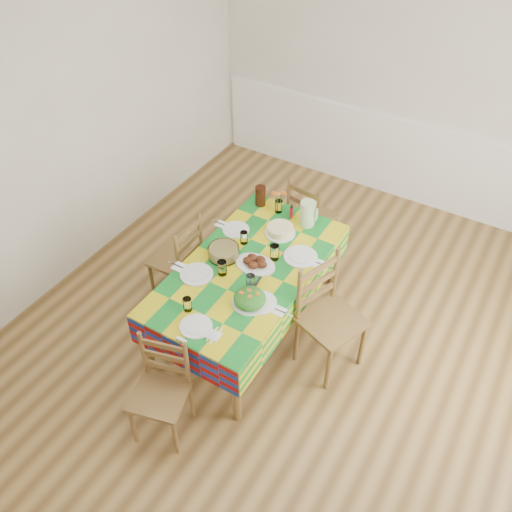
{
  "coord_description": "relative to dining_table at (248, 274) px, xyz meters",
  "views": [
    {
      "loc": [
        1.23,
        -2.66,
        3.61
      ],
      "look_at": [
        -0.37,
        -0.02,
        0.83
      ],
      "focal_mm": 38.0,
      "sensor_mm": 36.0,
      "label": 1
    }
  ],
  "objects": [
    {
      "name": "green_pitcher",
      "position": [
        0.15,
        0.72,
        0.19
      ],
      "size": [
        0.13,
        0.13,
        0.23
      ],
      "primitive_type": "cylinder",
      "color": "#B5DF9D",
      "rests_on": "dining_table"
    },
    {
      "name": "chair_near",
      "position": [
        -0.01,
        -1.12,
        -0.2
      ],
      "size": [
        0.45,
        0.44,
        0.84
      ],
      "rotation": [
        0.0,
        0.0,
        0.26
      ],
      "color": "brown",
      "rests_on": "room"
    },
    {
      "name": "setting_right_far",
      "position": [
        0.25,
        0.27,
        0.1
      ],
      "size": [
        0.51,
        0.3,
        0.13
      ],
      "rotation": [
        0.0,
        0.0,
        -1.57
      ],
      "color": "white",
      "rests_on": "dining_table"
    },
    {
      "name": "flower_vase",
      "position": [
        -0.15,
        0.75,
        0.17
      ],
      "size": [
        0.14,
        0.11,
        0.22
      ],
      "color": "white",
      "rests_on": "dining_table"
    },
    {
      "name": "room",
      "position": [
        0.43,
        0.03,
        0.73
      ],
      "size": [
        4.58,
        5.08,
        2.78
      ],
      "color": "brown",
      "rests_on": "ground"
    },
    {
      "name": "meat_platter",
      "position": [
        0.04,
        0.04,
        0.1
      ],
      "size": [
        0.33,
        0.24,
        0.06
      ],
      "color": "white",
      "rests_on": "dining_table"
    },
    {
      "name": "setting_left_near",
      "position": [
        -0.24,
        -0.24,
        0.1
      ],
      "size": [
        0.47,
        0.28,
        0.12
      ],
      "rotation": [
        0.0,
        0.0,
        1.57
      ],
      "color": "white",
      "rests_on": "dining_table"
    },
    {
      "name": "pasta_bowl",
      "position": [
        -0.23,
        0.01,
        0.12
      ],
      "size": [
        0.25,
        0.25,
        0.09
      ],
      "color": "white",
      "rests_on": "dining_table"
    },
    {
      "name": "setting_right_near",
      "position": [
        0.23,
        -0.24,
        0.1
      ],
      "size": [
        0.45,
        0.26,
        0.12
      ],
      "rotation": [
        0.0,
        0.0,
        -1.57
      ],
      "color": "white",
      "rests_on": "dining_table"
    },
    {
      "name": "hot_sauce",
      "position": [
        -0.01,
        0.73,
        0.14
      ],
      "size": [
        0.03,
        0.03,
        0.12
      ],
      "primitive_type": "cylinder",
      "color": "red",
      "rests_on": "dining_table"
    },
    {
      "name": "dining_table",
      "position": [
        0.0,
        0.0,
        0.0
      ],
      "size": [
        0.96,
        1.78,
        0.69
      ],
      "color": "brown",
      "rests_on": "room"
    },
    {
      "name": "chair_left",
      "position": [
        -0.71,
        0.0,
        -0.18
      ],
      "size": [
        0.39,
        0.4,
        0.88
      ],
      "rotation": [
        0.0,
        0.0,
        -1.54
      ],
      "color": "brown",
      "rests_on": "room"
    },
    {
      "name": "tea_pitcher",
      "position": [
        -0.34,
        0.76,
        0.17
      ],
      "size": [
        0.09,
        0.09,
        0.19
      ],
      "primitive_type": "cylinder",
      "color": "black",
      "rests_on": "dining_table"
    },
    {
      "name": "chair_right",
      "position": [
        0.71,
        0.02,
        -0.13
      ],
      "size": [
        0.54,
        0.56,
        1.0
      ],
      "rotation": [
        0.0,
        0.0,
        1.22
      ],
      "color": "brown",
      "rests_on": "room"
    },
    {
      "name": "serving_utensils",
      "position": [
        0.13,
        -0.11,
        0.08
      ],
      "size": [
        0.14,
        0.32,
        0.01
      ],
      "color": "black",
      "rests_on": "dining_table"
    },
    {
      "name": "setting_near_head",
      "position": [
        -0.03,
        -0.68,
        0.1
      ],
      "size": [
        0.38,
        0.25,
        0.11
      ],
      "color": "white",
      "rests_on": "dining_table"
    },
    {
      "name": "cake",
      "position": [
        0.02,
        0.49,
        0.11
      ],
      "size": [
        0.26,
        0.26,
        0.07
      ],
      "color": "white",
      "rests_on": "dining_table"
    },
    {
      "name": "wainscot",
      "position": [
        0.43,
        2.52,
        -0.13
      ],
      "size": [
        4.41,
        0.06,
        0.92
      ],
      "color": "white",
      "rests_on": "room"
    },
    {
      "name": "name_card",
      "position": [
        -0.0,
        -0.87,
        0.08
      ],
      "size": [
        0.08,
        0.02,
        0.02
      ],
      "primitive_type": "cube",
      "color": "white",
      "rests_on": "dining_table"
    },
    {
      "name": "setting_left_far",
      "position": [
        -0.28,
        0.3,
        0.1
      ],
      "size": [
        0.42,
        0.25,
        0.11
      ],
      "rotation": [
        0.0,
        0.0,
        1.57
      ],
      "color": "white",
      "rests_on": "dining_table"
    },
    {
      "name": "salad_platter",
      "position": [
        0.22,
        -0.32,
        0.12
      ],
      "size": [
        0.27,
        0.27,
        0.11
      ],
      "color": "white",
      "rests_on": "dining_table"
    },
    {
      "name": "chair_far",
      "position": [
        -0.01,
        1.12,
        -0.19
      ],
      "size": [
        0.44,
        0.43,
        0.88
      ],
      "rotation": [
        0.0,
        0.0,
        2.98
      ],
      "color": "brown",
      "rests_on": "room"
    }
  ]
}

